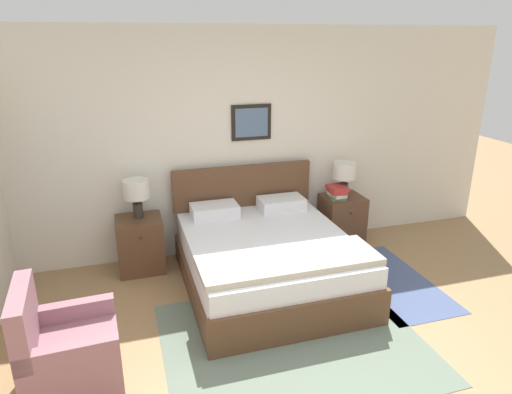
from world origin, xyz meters
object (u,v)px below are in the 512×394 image
at_px(nightstand_near_window, 141,244).
at_px(table_lamp_near_window, 136,191).
at_px(armchair, 66,353).
at_px(nightstand_by_door, 342,220).
at_px(bed, 267,259).
at_px(table_lamp_by_door, 344,172).

distance_m(nightstand_near_window, table_lamp_near_window, 0.61).
bearing_deg(armchair, nightstand_near_window, 156.15).
xyz_separation_m(nightstand_by_door, table_lamp_near_window, (-2.45, 0.03, 0.61)).
distance_m(bed, table_lamp_by_door, 1.58).
bearing_deg(nightstand_near_window, table_lamp_by_door, 0.64).
height_order(nightstand_near_window, table_lamp_by_door, table_lamp_by_door).
height_order(bed, table_lamp_by_door, bed).
distance_m(armchair, table_lamp_by_door, 3.60).
height_order(bed, nightstand_by_door, bed).
bearing_deg(nightstand_by_door, table_lamp_by_door, 67.95).
xyz_separation_m(armchair, table_lamp_by_door, (3.11, 1.71, 0.63)).
bearing_deg(table_lamp_near_window, table_lamp_by_door, 0.00).
bearing_deg(table_lamp_near_window, nightstand_by_door, -0.65).
distance_m(nightstand_near_window, table_lamp_by_door, 2.54).
distance_m(nightstand_near_window, nightstand_by_door, 2.45).
bearing_deg(bed, nightstand_near_window, 148.72).
height_order(nightstand_near_window, nightstand_by_door, same).
bearing_deg(bed, armchair, -153.31).
xyz_separation_m(armchair, table_lamp_near_window, (0.65, 1.71, 0.63)).
relative_size(bed, armchair, 2.30).
bearing_deg(table_lamp_near_window, armchair, -110.74).
bearing_deg(table_lamp_near_window, nightstand_near_window, -104.83).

